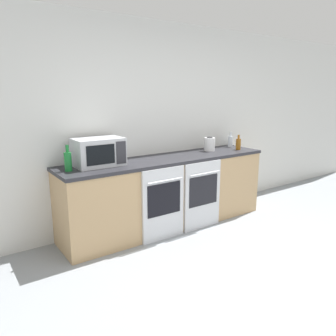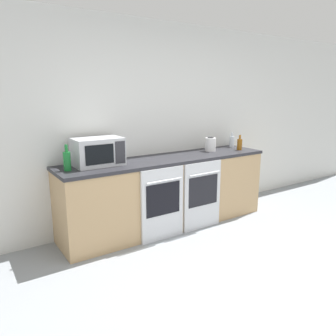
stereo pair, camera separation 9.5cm
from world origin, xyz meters
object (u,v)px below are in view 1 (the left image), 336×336
object	(u,v)px
microwave	(98,152)
kettle	(209,144)
oven_left	(164,204)
oven_right	(203,195)
bottle_clear	(230,141)
bottle_green	(68,161)
bottle_amber	(238,144)

from	to	relation	value
microwave	kettle	xyz separation A→B (m)	(1.66, 0.00, -0.06)
oven_left	oven_right	size ratio (longest dim) A/B	1.00
bottle_clear	kettle	xyz separation A→B (m)	(-0.48, -0.07, 0.01)
microwave	bottle_clear	size ratio (longest dim) A/B	2.40
oven_right	kettle	xyz separation A→B (m)	(0.45, 0.39, 0.56)
bottle_clear	bottle_green	size ratio (longest dim) A/B	0.81
bottle_amber	microwave	bearing A→B (deg)	175.55
oven_right	bottle_clear	distance (m)	1.18
oven_right	bottle_clear	world-z (taller)	bottle_clear
kettle	bottle_green	bearing A→B (deg)	-178.19
oven_left	microwave	xyz separation A→B (m)	(-0.61, 0.39, 0.62)
microwave	bottle_amber	world-z (taller)	microwave
bottle_amber	kettle	xyz separation A→B (m)	(-0.41, 0.16, 0.01)
bottle_clear	bottle_amber	world-z (taller)	bottle_clear
oven_left	bottle_amber	distance (m)	1.57
bottle_amber	oven_right	bearing A→B (deg)	-165.07
bottle_clear	kettle	size ratio (longest dim) A/B	1.12
bottle_green	oven_right	bearing A→B (deg)	-11.63
kettle	oven_left	bearing A→B (deg)	-159.59
microwave	bottle_amber	bearing A→B (deg)	-4.45
bottle_amber	bottle_green	xyz separation A→B (m)	(-2.44, 0.10, 0.02)
bottle_clear	bottle_green	distance (m)	2.51
microwave	bottle_amber	size ratio (longest dim) A/B	2.49
oven_left	oven_right	world-z (taller)	same
bottle_clear	bottle_green	xyz separation A→B (m)	(-2.51, -0.13, 0.02)
oven_left	oven_right	bearing A→B (deg)	0.00
bottle_clear	bottle_amber	bearing A→B (deg)	-107.84
microwave	kettle	world-z (taller)	microwave
microwave	bottle_clear	xyz separation A→B (m)	(2.14, 0.07, -0.07)
microwave	bottle_clear	bearing A→B (deg)	1.88
oven_right	kettle	size ratio (longest dim) A/B	4.39
microwave	bottle_green	distance (m)	0.38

